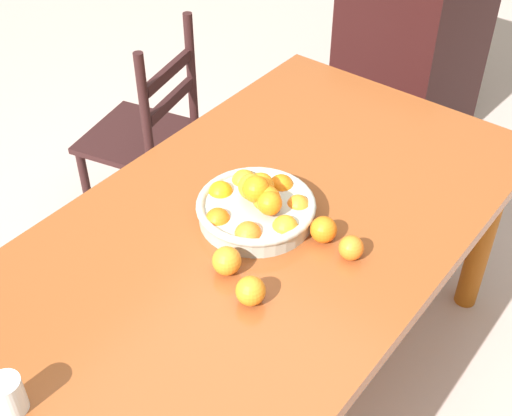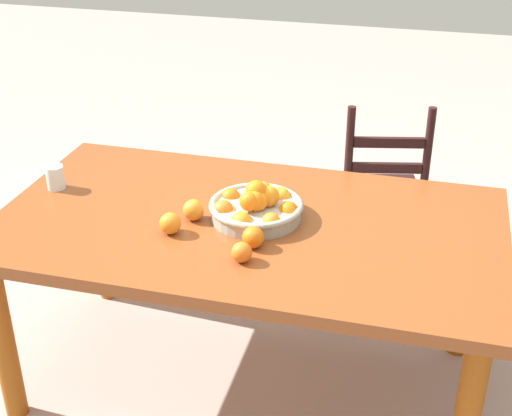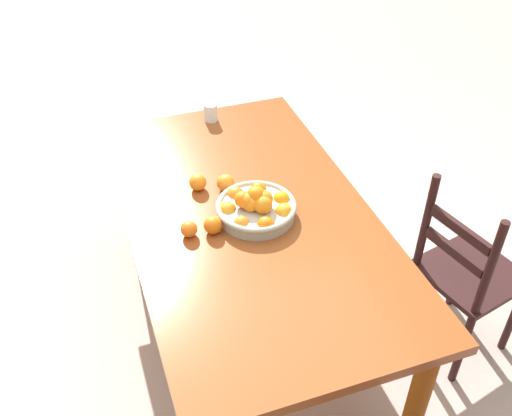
{
  "view_description": "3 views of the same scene",
  "coord_description": "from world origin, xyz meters",
  "px_view_note": "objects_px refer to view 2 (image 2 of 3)",
  "views": [
    {
      "loc": [
        -1.15,
        -0.88,
        2.03
      ],
      "look_at": [
        0.02,
        0.03,
        0.78
      ],
      "focal_mm": 48.4,
      "sensor_mm": 36.0,
      "label": 1
    },
    {
      "loc": [
        0.6,
        -2.16,
        1.97
      ],
      "look_at": [
        0.02,
        0.03,
        0.78
      ],
      "focal_mm": 50.36,
      "sensor_mm": 36.0,
      "label": 2
    },
    {
      "loc": [
        1.83,
        -0.6,
        2.32
      ],
      "look_at": [
        0.02,
        0.03,
        0.78
      ],
      "focal_mm": 41.61,
      "sensor_mm": 36.0,
      "label": 3
    }
  ],
  "objects_px": {
    "dining_table": "(248,242)",
    "orange_loose_3": "(253,237)",
    "orange_loose_1": "(194,210)",
    "orange_loose_2": "(242,252)",
    "drinking_glass": "(55,177)",
    "chair_near_window": "(379,199)",
    "orange_loose_0": "(170,223)",
    "fruit_bowl": "(257,206)"
  },
  "relations": [
    {
      "from": "orange_loose_3",
      "to": "fruit_bowl",
      "type": "bearing_deg",
      "value": 101.5
    },
    {
      "from": "orange_loose_1",
      "to": "orange_loose_2",
      "type": "bearing_deg",
      "value": -43.02
    },
    {
      "from": "orange_loose_2",
      "to": "drinking_glass",
      "type": "height_order",
      "value": "drinking_glass"
    },
    {
      "from": "drinking_glass",
      "to": "orange_loose_3",
      "type": "bearing_deg",
      "value": -15.27
    },
    {
      "from": "orange_loose_0",
      "to": "fruit_bowl",
      "type": "bearing_deg",
      "value": 34.91
    },
    {
      "from": "dining_table",
      "to": "orange_loose_3",
      "type": "height_order",
      "value": "orange_loose_3"
    },
    {
      "from": "fruit_bowl",
      "to": "orange_loose_3",
      "type": "xyz_separation_m",
      "value": [
        0.04,
        -0.2,
        -0.01
      ]
    },
    {
      "from": "orange_loose_1",
      "to": "orange_loose_3",
      "type": "bearing_deg",
      "value": -27.1
    },
    {
      "from": "dining_table",
      "to": "orange_loose_0",
      "type": "height_order",
      "value": "orange_loose_0"
    },
    {
      "from": "dining_table",
      "to": "orange_loose_1",
      "type": "bearing_deg",
      "value": -167.28
    },
    {
      "from": "orange_loose_1",
      "to": "orange_loose_2",
      "type": "distance_m",
      "value": 0.33
    },
    {
      "from": "fruit_bowl",
      "to": "drinking_glass",
      "type": "xyz_separation_m",
      "value": [
        -0.82,
        0.04,
        -0.0
      ]
    },
    {
      "from": "orange_loose_2",
      "to": "drinking_glass",
      "type": "relative_size",
      "value": 0.73
    },
    {
      "from": "chair_near_window",
      "to": "orange_loose_3",
      "type": "distance_m",
      "value": 1.14
    },
    {
      "from": "dining_table",
      "to": "drinking_glass",
      "type": "xyz_separation_m",
      "value": [
        -0.79,
        0.06,
        0.14
      ]
    },
    {
      "from": "dining_table",
      "to": "orange_loose_0",
      "type": "relative_size",
      "value": 23.83
    },
    {
      "from": "dining_table",
      "to": "orange_loose_3",
      "type": "distance_m",
      "value": 0.22
    },
    {
      "from": "orange_loose_3",
      "to": "drinking_glass",
      "type": "distance_m",
      "value": 0.89
    },
    {
      "from": "drinking_glass",
      "to": "orange_loose_0",
      "type": "bearing_deg",
      "value": -21.26
    },
    {
      "from": "orange_loose_1",
      "to": "drinking_glass",
      "type": "bearing_deg",
      "value": 170.27
    },
    {
      "from": "dining_table",
      "to": "fruit_bowl",
      "type": "distance_m",
      "value": 0.14
    },
    {
      "from": "orange_loose_0",
      "to": "dining_table",
      "type": "bearing_deg",
      "value": 33.59
    },
    {
      "from": "orange_loose_3",
      "to": "orange_loose_2",
      "type": "bearing_deg",
      "value": -97.36
    },
    {
      "from": "orange_loose_0",
      "to": "orange_loose_1",
      "type": "distance_m",
      "value": 0.12
    },
    {
      "from": "dining_table",
      "to": "orange_loose_3",
      "type": "relative_size",
      "value": 24.4
    },
    {
      "from": "fruit_bowl",
      "to": "orange_loose_3",
      "type": "relative_size",
      "value": 4.57
    },
    {
      "from": "orange_loose_3",
      "to": "dining_table",
      "type": "bearing_deg",
      "value": 110.46
    },
    {
      "from": "fruit_bowl",
      "to": "orange_loose_0",
      "type": "distance_m",
      "value": 0.32
    },
    {
      "from": "fruit_bowl",
      "to": "orange_loose_2",
      "type": "distance_m",
      "value": 0.3
    },
    {
      "from": "orange_loose_3",
      "to": "drinking_glass",
      "type": "bearing_deg",
      "value": 164.73
    },
    {
      "from": "dining_table",
      "to": "chair_near_window",
      "type": "bearing_deg",
      "value": 65.59
    },
    {
      "from": "orange_loose_3",
      "to": "orange_loose_0",
      "type": "bearing_deg",
      "value": 176.69
    },
    {
      "from": "dining_table",
      "to": "drinking_glass",
      "type": "height_order",
      "value": "drinking_glass"
    },
    {
      "from": "orange_loose_0",
      "to": "orange_loose_3",
      "type": "height_order",
      "value": "orange_loose_0"
    },
    {
      "from": "orange_loose_2",
      "to": "dining_table",
      "type": "bearing_deg",
      "value": 101.0
    },
    {
      "from": "drinking_glass",
      "to": "orange_loose_2",
      "type": "bearing_deg",
      "value": -21.34
    },
    {
      "from": "orange_loose_1",
      "to": "orange_loose_3",
      "type": "xyz_separation_m",
      "value": [
        0.25,
        -0.13,
        -0.0
      ]
    },
    {
      "from": "orange_loose_0",
      "to": "orange_loose_3",
      "type": "distance_m",
      "value": 0.3
    },
    {
      "from": "dining_table",
      "to": "orange_loose_0",
      "type": "bearing_deg",
      "value": -146.41
    },
    {
      "from": "drinking_glass",
      "to": "orange_loose_1",
      "type": "bearing_deg",
      "value": -9.73
    },
    {
      "from": "orange_loose_3",
      "to": "drinking_glass",
      "type": "height_order",
      "value": "drinking_glass"
    },
    {
      "from": "orange_loose_0",
      "to": "orange_loose_2",
      "type": "height_order",
      "value": "orange_loose_0"
    }
  ]
}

